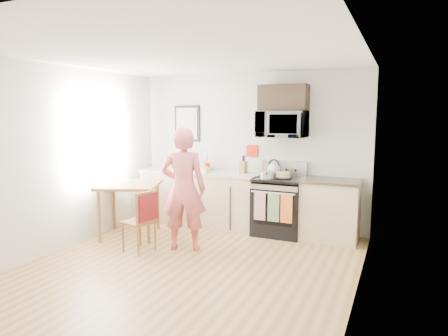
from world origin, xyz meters
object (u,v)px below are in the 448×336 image
at_px(microwave, 282,124).
at_px(person, 183,189).
at_px(dining_table, 129,190).
at_px(cake, 283,175).
at_px(range, 279,207).
at_px(chair, 145,213).

xyz_separation_m(microwave, person, (-1.04, -1.35, -0.89)).
height_order(person, dining_table, person).
bearing_deg(dining_table, person, -10.61).
distance_m(person, dining_table, 1.12).
bearing_deg(cake, range, 149.47).
distance_m(range, cake, 0.54).
height_order(person, cake, person).
xyz_separation_m(range, cake, (0.07, -0.04, 0.53)).
relative_size(range, person, 0.66).
bearing_deg(person, microwave, -147.84).
xyz_separation_m(person, dining_table, (-1.09, 0.20, -0.13)).
height_order(range, person, person).
distance_m(range, dining_table, 2.39).
bearing_deg(microwave, chair, -129.87).
bearing_deg(cake, dining_table, -155.59).
height_order(microwave, chair, microwave).
bearing_deg(chair, range, 61.10).
bearing_deg(dining_table, microwave, 28.22).
bearing_deg(person, cake, -152.88).
bearing_deg(dining_table, range, 25.99).
bearing_deg(range, microwave, 90.06).
height_order(chair, cake, cake).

